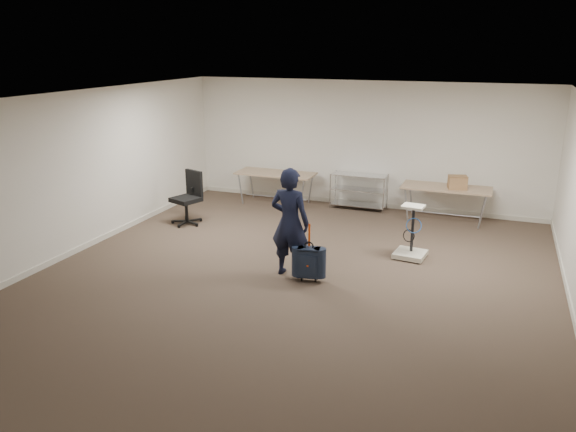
% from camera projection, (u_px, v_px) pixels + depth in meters
% --- Properties ---
extents(ground, '(9.00, 9.00, 0.00)m').
position_uv_depth(ground, '(294.00, 278.00, 8.87)').
color(ground, '#423528').
rests_on(ground, ground).
extents(room_shell, '(8.00, 9.00, 9.00)m').
position_uv_depth(room_shell, '(320.00, 247.00, 10.09)').
color(room_shell, silver).
rests_on(room_shell, ground).
extents(folding_table_left, '(1.80, 0.75, 0.73)m').
position_uv_depth(folding_table_left, '(276.00, 175.00, 12.84)').
color(folding_table_left, '#9B7D5F').
rests_on(folding_table_left, ground).
extents(folding_table_right, '(1.80, 0.75, 0.73)m').
position_uv_depth(folding_table_right, '(446.00, 189.00, 11.55)').
color(folding_table_right, '#9B7D5F').
rests_on(folding_table_right, ground).
extents(wire_shelf, '(1.22, 0.47, 0.80)m').
position_uv_depth(wire_shelf, '(359.00, 190.00, 12.49)').
color(wire_shelf, silver).
rests_on(wire_shelf, ground).
extents(person, '(0.67, 0.46, 1.75)m').
position_uv_depth(person, '(290.00, 223.00, 8.76)').
color(person, black).
rests_on(person, ground).
extents(suitcase, '(0.37, 0.25, 0.94)m').
position_uv_depth(suitcase, '(309.00, 262.00, 8.66)').
color(suitcase, '#161831').
rests_on(suitcase, ground).
extents(office_chair, '(0.66, 0.66, 1.08)m').
position_uv_depth(office_chair, '(188.00, 208.00, 11.51)').
color(office_chair, black).
rests_on(office_chair, ground).
extents(equipment_cart, '(0.57, 0.57, 0.94)m').
position_uv_depth(equipment_cart, '(411.00, 244.00, 9.66)').
color(equipment_cart, beige).
rests_on(equipment_cart, ground).
extents(cardboard_box, '(0.42, 0.35, 0.27)m').
position_uv_depth(cardboard_box, '(458.00, 182.00, 11.35)').
color(cardboard_box, olive).
rests_on(cardboard_box, folding_table_right).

